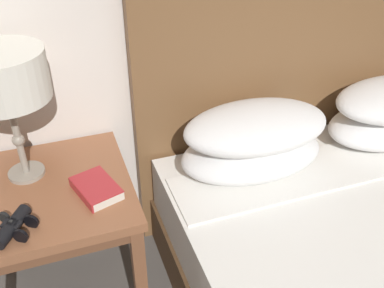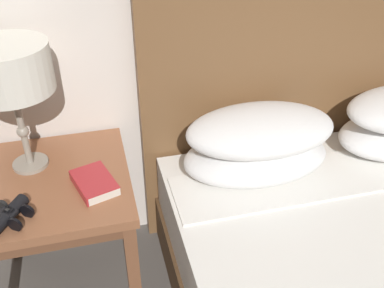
{
  "view_description": "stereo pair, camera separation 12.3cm",
  "coord_description": "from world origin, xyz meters",
  "px_view_note": "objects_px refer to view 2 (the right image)",
  "views": [
    {
      "loc": [
        -0.52,
        -0.58,
        1.6
      ],
      "look_at": [
        -0.07,
        0.69,
        0.69
      ],
      "focal_mm": 42.0,
      "sensor_mm": 36.0,
      "label": 1
    },
    {
      "loc": [
        -0.4,
        -0.62,
        1.6
      ],
      "look_at": [
        -0.07,
        0.69,
        0.69
      ],
      "focal_mm": 42.0,
      "sensor_mm": 36.0,
      "label": 2
    }
  ],
  "objects_px": {
    "nightstand": "(51,196)",
    "binoculars_pair": "(9,215)",
    "table_lamp": "(8,71)",
    "book_on_nightstand": "(94,183)"
  },
  "relations": [
    {
      "from": "nightstand",
      "to": "table_lamp",
      "type": "bearing_deg",
      "value": 120.12
    },
    {
      "from": "book_on_nightstand",
      "to": "binoculars_pair",
      "type": "bearing_deg",
      "value": -159.18
    },
    {
      "from": "table_lamp",
      "to": "binoculars_pair",
      "type": "distance_m",
      "value": 0.47
    },
    {
      "from": "nightstand",
      "to": "binoculars_pair",
      "type": "xyz_separation_m",
      "value": [
        -0.11,
        -0.19,
        0.1
      ]
    },
    {
      "from": "binoculars_pair",
      "to": "book_on_nightstand",
      "type": "bearing_deg",
      "value": 20.82
    },
    {
      "from": "nightstand",
      "to": "table_lamp",
      "type": "height_order",
      "value": "table_lamp"
    },
    {
      "from": "table_lamp",
      "to": "nightstand",
      "type": "bearing_deg",
      "value": -59.88
    },
    {
      "from": "nightstand",
      "to": "table_lamp",
      "type": "xyz_separation_m",
      "value": [
        -0.06,
        0.11,
        0.46
      ]
    },
    {
      "from": "book_on_nightstand",
      "to": "binoculars_pair",
      "type": "relative_size",
      "value": 1.33
    },
    {
      "from": "nightstand",
      "to": "binoculars_pair",
      "type": "height_order",
      "value": "binoculars_pair"
    }
  ]
}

